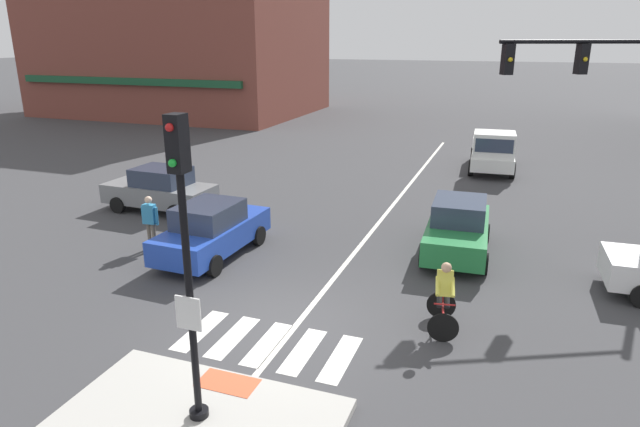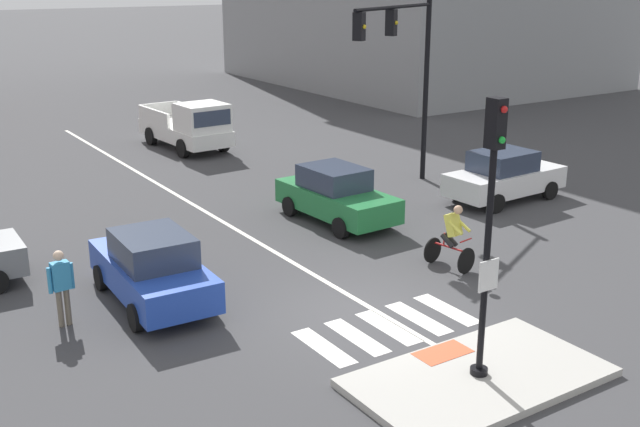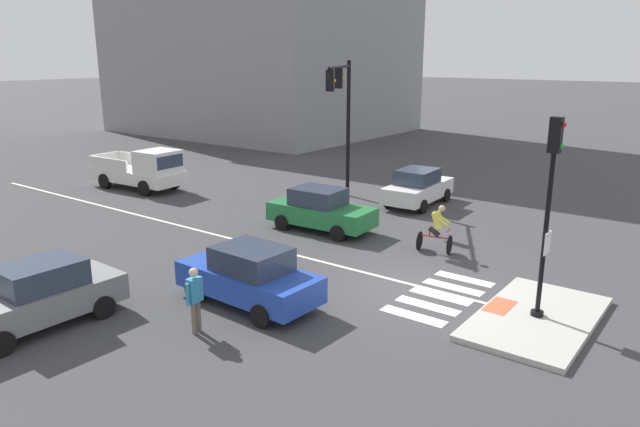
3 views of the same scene
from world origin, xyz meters
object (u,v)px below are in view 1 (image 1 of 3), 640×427
(car_grey_cross_left, at_px, (160,189))
(pedestrian_at_curb_left, at_px, (150,218))
(traffic_light_mast, at_px, (616,103))
(car_green_eastbound_mid, at_px, (458,228))
(car_blue_westbound_near, at_px, (212,230))
(signal_pole, at_px, (186,248))
(cyclist, at_px, (444,295))
(pickup_truck_white_eastbound_distant, at_px, (493,152))

(car_grey_cross_left, bearing_deg, pedestrian_at_curb_left, -58.56)
(traffic_light_mast, distance_m, pedestrian_at_curb_left, 13.83)
(car_green_eastbound_mid, distance_m, car_blue_westbound_near, 7.24)
(signal_pole, xyz_separation_m, cyclist, (3.38, 4.47, -2.29))
(car_green_eastbound_mid, xyz_separation_m, pickup_truck_white_eastbound_distant, (0.35, 11.28, 0.17))
(pickup_truck_white_eastbound_distant, bearing_deg, cyclist, -90.40)
(signal_pole, bearing_deg, traffic_light_mast, 57.24)
(car_grey_cross_left, distance_m, pedestrian_at_curb_left, 3.99)
(traffic_light_mast, bearing_deg, pickup_truck_white_eastbound_distant, 110.12)
(signal_pole, xyz_separation_m, car_grey_cross_left, (-7.70, 9.84, -2.35))
(traffic_light_mast, bearing_deg, pedestrian_at_curb_left, -160.60)
(car_green_eastbound_mid, height_order, pedestrian_at_curb_left, pedestrian_at_curb_left)
(car_grey_cross_left, height_order, car_blue_westbound_near, same)
(signal_pole, bearing_deg, pickup_truck_white_eastbound_distant, 80.34)
(traffic_light_mast, bearing_deg, cyclist, -119.46)
(signal_pole, bearing_deg, car_grey_cross_left, 128.06)
(signal_pole, height_order, pickup_truck_white_eastbound_distant, signal_pole)
(car_green_eastbound_mid, height_order, car_blue_westbound_near, same)
(pedestrian_at_curb_left, bearing_deg, car_green_eastbound_mid, 17.60)
(signal_pole, height_order, car_blue_westbound_near, signal_pole)
(cyclist, bearing_deg, pedestrian_at_curb_left, 167.62)
(traffic_light_mast, xyz_separation_m, car_green_eastbound_mid, (-3.87, -1.67, -3.60))
(car_green_eastbound_mid, bearing_deg, cyclist, -87.16)
(signal_pole, bearing_deg, car_green_eastbound_mid, 71.19)
(car_green_eastbound_mid, bearing_deg, car_blue_westbound_near, -158.60)
(traffic_light_mast, relative_size, car_blue_westbound_near, 1.52)
(cyclist, bearing_deg, pickup_truck_white_eastbound_distant, 89.60)
(car_grey_cross_left, relative_size, pickup_truck_white_eastbound_distant, 0.80)
(cyclist, height_order, pedestrian_at_curb_left, cyclist)
(cyclist, xyz_separation_m, pedestrian_at_curb_left, (-9.00, 1.98, 0.11))
(traffic_light_mast, distance_m, pickup_truck_white_eastbound_distant, 10.79)
(signal_pole, distance_m, car_green_eastbound_mid, 10.02)
(car_blue_westbound_near, bearing_deg, car_green_eastbound_mid, 21.40)
(car_grey_cross_left, distance_m, cyclist, 12.32)
(car_grey_cross_left, xyz_separation_m, car_blue_westbound_near, (4.11, -3.26, 0.00))
(traffic_light_mast, bearing_deg, car_green_eastbound_mid, -156.65)
(signal_pole, bearing_deg, car_blue_westbound_near, 118.66)
(car_grey_cross_left, bearing_deg, cyclist, -25.88)
(car_blue_westbound_near, height_order, pickup_truck_white_eastbound_distant, pickup_truck_white_eastbound_distant)
(pedestrian_at_curb_left, bearing_deg, car_grey_cross_left, 121.44)
(car_grey_cross_left, xyz_separation_m, pedestrian_at_curb_left, (2.08, -3.40, 0.17))
(pickup_truck_white_eastbound_distant, bearing_deg, car_grey_cross_left, -136.40)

